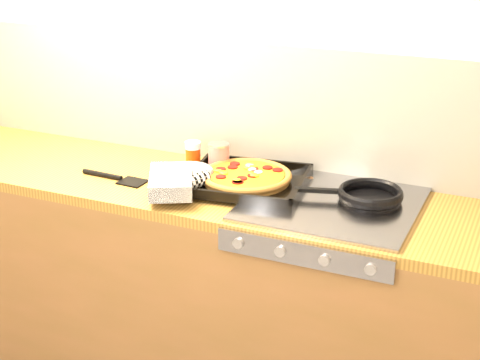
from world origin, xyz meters
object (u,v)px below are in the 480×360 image
at_px(frying_pan, 369,195).
at_px(tomato_can, 219,158).
at_px(pizza_on_tray, 226,178).
at_px(juice_glass, 193,154).

xyz_separation_m(frying_pan, tomato_can, (-0.63, 0.08, 0.02)).
bearing_deg(pizza_on_tray, frying_pan, 8.22).
bearing_deg(pizza_on_tray, tomato_can, 123.78).
bearing_deg(juice_glass, pizza_on_tray, -36.55).
xyz_separation_m(tomato_can, juice_glass, (-0.12, 0.01, -0.01)).
height_order(tomato_can, juice_glass, tomato_can).
xyz_separation_m(pizza_on_tray, frying_pan, (0.53, 0.08, -0.01)).
height_order(pizza_on_tray, frying_pan, pizza_on_tray).
relative_size(tomato_can, juice_glass, 1.13).
height_order(pizza_on_tray, tomato_can, tomato_can).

